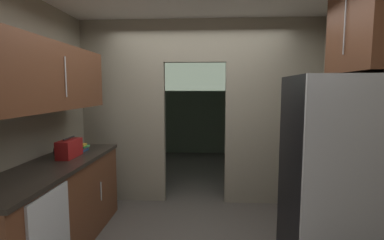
% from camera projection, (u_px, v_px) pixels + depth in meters
% --- Properties ---
extents(kitchen_partition, '(3.44, 0.12, 2.65)m').
position_uv_depth(kitchen_partition, '(200.00, 108.00, 4.14)').
color(kitchen_partition, gray).
rests_on(kitchen_partition, ground).
extents(adjoining_room_shell, '(3.44, 3.33, 2.65)m').
position_uv_depth(adjoining_room_shell, '(203.00, 105.00, 6.34)').
color(adjoining_room_shell, slate).
rests_on(adjoining_room_shell, ground).
extents(refrigerator, '(0.80, 0.79, 1.79)m').
position_uv_depth(refrigerator, '(333.00, 174.00, 2.59)').
color(refrigerator, black).
rests_on(refrigerator, ground).
extents(lower_cabinet_run, '(0.62, 2.10, 0.93)m').
position_uv_depth(lower_cabinet_run, '(55.00, 209.00, 2.87)').
color(lower_cabinet_run, brown).
rests_on(lower_cabinet_run, ground).
extents(upper_cabinet_counterside, '(0.36, 1.89, 0.64)m').
position_uv_depth(upper_cabinet_counterside, '(47.00, 77.00, 2.73)').
color(upper_cabinet_counterside, brown).
extents(upper_cabinet_fridgeside, '(0.36, 0.87, 0.81)m').
position_uv_depth(upper_cabinet_fridgeside, '(366.00, 27.00, 2.53)').
color(upper_cabinet_fridgeside, brown).
extents(boombox, '(0.16, 0.34, 0.22)m').
position_uv_depth(boombox, '(69.00, 148.00, 3.10)').
color(boombox, maroon).
rests_on(boombox, lower_cabinet_run).
extents(book_stack, '(0.13, 0.17, 0.09)m').
position_uv_depth(book_stack, '(82.00, 148.00, 3.42)').
color(book_stack, '#2D609E').
rests_on(book_stack, lower_cabinet_run).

